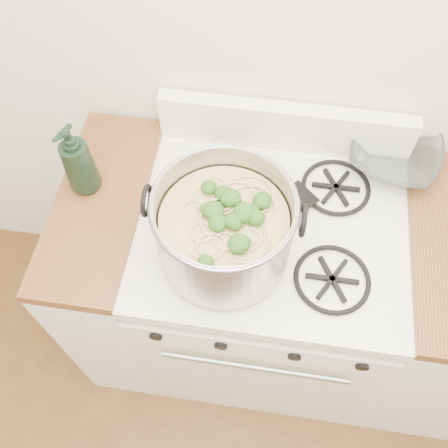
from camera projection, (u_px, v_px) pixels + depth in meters
The scene contains 6 objects.
gas_range at pixel (262, 292), 1.80m from camera, with size 0.76×0.66×0.92m.
counter_left at pixel (126, 270), 1.82m from camera, with size 0.25×0.65×0.92m.
stock_pot at pixel (224, 230), 1.25m from camera, with size 0.38×0.35×0.24m.
spatula at pixel (295, 199), 1.41m from camera, with size 0.29×0.31×0.02m, color black, non-canonical shape.
glass_bowl at pixel (393, 159), 1.49m from camera, with size 0.11×0.11×0.03m, color white.
bottle at pixel (77, 159), 1.35m from camera, with size 0.09×0.09×0.24m, color black.
Camera 1 is at (-0.03, 0.52, 2.10)m, focal length 40.00 mm.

